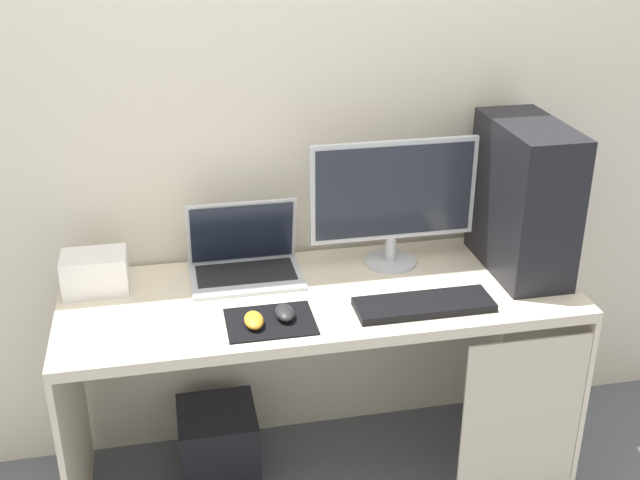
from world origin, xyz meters
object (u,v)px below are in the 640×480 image
at_px(monitor, 393,199).
at_px(mouse_left, 285,313).
at_px(pc_tower, 524,198).
at_px(subwoofer, 218,443).
at_px(laptop, 245,261).
at_px(keyboard, 424,305).
at_px(mouse_right, 254,320).
at_px(projector, 95,272).

bearing_deg(monitor, mouse_left, -144.63).
distance_m(pc_tower, subwoofer, 1.34).
xyz_separation_m(laptop, keyboard, (0.50, -0.33, -0.04)).
bearing_deg(pc_tower, keyboard, -152.36).
xyz_separation_m(monitor, laptop, (-0.49, 0.02, -0.19)).
bearing_deg(pc_tower, subwoofer, 176.67).
relative_size(keyboard, mouse_right, 4.38).
bearing_deg(monitor, subwoofer, -175.70).
bearing_deg(mouse_left, subwoofer, 130.44).
distance_m(pc_tower, laptop, 0.93).
xyz_separation_m(mouse_left, subwoofer, (-0.21, 0.24, -0.64)).
distance_m(mouse_left, mouse_right, 0.10).
distance_m(projector, keyboard, 1.03).
bearing_deg(mouse_left, pc_tower, 12.80).
relative_size(pc_tower, subwoofer, 1.85).
bearing_deg(pc_tower, mouse_left, -167.20).
xyz_separation_m(projector, subwoofer, (0.34, -0.06, -0.68)).
distance_m(projector, subwoofer, 0.76).
relative_size(laptop, keyboard, 0.86).
height_order(laptop, mouse_left, laptop).
bearing_deg(keyboard, pc_tower, 27.64).
bearing_deg(subwoofer, mouse_right, -67.19).
relative_size(pc_tower, monitor, 0.90).
distance_m(projector, mouse_left, 0.63).
distance_m(laptop, mouse_right, 0.34).
distance_m(monitor, keyboard, 0.38).
height_order(monitor, mouse_right, monitor).
bearing_deg(subwoofer, pc_tower, -3.33).
relative_size(projector, mouse_left, 2.08).
relative_size(laptop, mouse_left, 3.75).
bearing_deg(subwoofer, projector, 170.90).
bearing_deg(pc_tower, monitor, 165.31).
distance_m(mouse_right, subwoofer, 0.70).
bearing_deg(mouse_right, keyboard, 0.55).
bearing_deg(mouse_right, projector, 144.65).
relative_size(laptop, mouse_right, 3.75).
relative_size(laptop, projector, 1.80).
bearing_deg(mouse_right, monitor, 32.04).
height_order(pc_tower, mouse_right, pc_tower).
distance_m(keyboard, subwoofer, 0.93).
xyz_separation_m(pc_tower, monitor, (-0.40, 0.11, -0.01)).
height_order(laptop, mouse_right, laptop).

